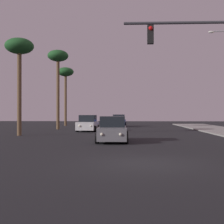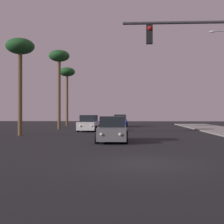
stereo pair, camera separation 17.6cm
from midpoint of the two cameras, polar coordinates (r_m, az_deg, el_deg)
ground_plane at (r=11.95m, az=5.52°, el=-9.32°), size 120.00×120.00×0.00m
car_blue at (r=43.58m, az=1.16°, el=-1.67°), size 2.04×4.33×1.68m
car_white at (r=32.61m, az=-4.60°, el=-2.17°), size 2.04×4.34×1.68m
car_grey at (r=20.62m, az=-0.13°, el=-3.34°), size 2.04×4.32×1.68m
palm_tree_far at (r=46.99m, az=-8.60°, el=6.69°), size 2.40×2.40×8.66m
palm_tree_near at (r=27.80m, az=-16.76°, el=10.61°), size 2.40×2.40×8.19m
palm_tree_mid at (r=37.16m, az=-9.99°, el=9.27°), size 2.40×2.40×9.20m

